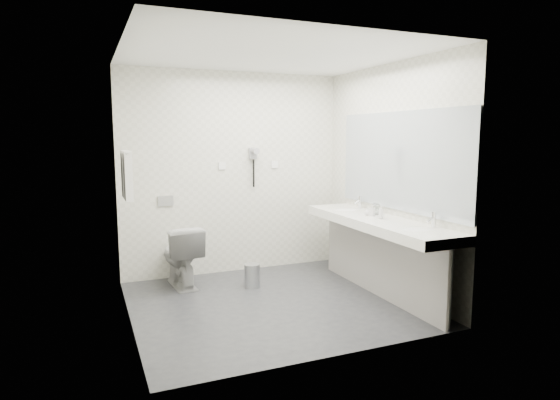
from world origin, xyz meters
name	(u,v)px	position (x,y,z in m)	size (l,w,h in m)	color
floor	(272,303)	(0.00, 0.00, 0.00)	(2.80, 2.80, 0.00)	#2E2F33
ceiling	(272,54)	(0.00, 0.00, 2.50)	(2.80, 2.80, 0.00)	white
wall_back	(234,173)	(0.00, 1.30, 1.25)	(2.80, 2.80, 0.00)	silver
wall_front	(336,198)	(0.00, -1.30, 1.25)	(2.80, 2.80, 0.00)	silver
wall_left	(125,189)	(-1.40, 0.00, 1.25)	(2.60, 2.60, 0.00)	silver
wall_right	(389,178)	(1.40, 0.00, 1.25)	(2.60, 2.60, 0.00)	silver
vanity_counter	(377,223)	(1.12, -0.20, 0.80)	(0.55, 2.20, 0.10)	white
vanity_panel	(378,261)	(1.15, -0.20, 0.38)	(0.03, 2.15, 0.75)	gray
vanity_post_near	(449,289)	(1.18, -1.24, 0.38)	(0.06, 0.06, 0.75)	silver
vanity_post_far	(333,241)	(1.18, 0.84, 0.38)	(0.06, 0.06, 0.75)	silver
mirror	(399,161)	(1.39, -0.20, 1.45)	(0.02, 2.20, 1.05)	#B2BCC6
basin_near	(417,230)	(1.12, -0.85, 0.83)	(0.40, 0.31, 0.05)	white
basin_far	(346,211)	(1.12, 0.45, 0.83)	(0.40, 0.31, 0.05)	white
faucet_near	(434,220)	(1.32, -0.85, 0.92)	(0.04, 0.04, 0.15)	silver
faucet_far	(360,202)	(1.32, 0.45, 0.92)	(0.04, 0.04, 0.15)	silver
soap_bottle_a	(372,211)	(1.14, -0.07, 0.91)	(0.05, 0.05, 0.12)	silver
soap_bottle_b	(368,211)	(1.12, -0.02, 0.89)	(0.07, 0.07, 0.09)	silver
soap_bottle_c	(381,212)	(1.13, -0.25, 0.92)	(0.05, 0.05, 0.14)	silver
glass_left	(377,210)	(1.25, -0.01, 0.90)	(0.06, 0.06, 0.11)	silver
glass_right	(376,208)	(1.29, 0.07, 0.91)	(0.06, 0.06, 0.11)	silver
toilet	(181,255)	(-0.75, 0.94, 0.36)	(0.40, 0.70, 0.71)	white
flush_plate	(166,201)	(-0.85, 1.29, 0.95)	(0.18, 0.02, 0.12)	#B2B5BA
pedal_bin	(252,276)	(-0.02, 0.57, 0.13)	(0.18, 0.18, 0.25)	#B2B5BA
bin_lid	(252,265)	(-0.02, 0.57, 0.26)	(0.18, 0.18, 0.01)	#B2B5BA
towel_rail	(125,153)	(-1.35, 0.55, 1.55)	(0.02, 0.02, 0.62)	silver
towel_near	(128,176)	(-1.34, 0.41, 1.33)	(0.07, 0.24, 0.48)	white
towel_far	(125,174)	(-1.34, 0.69, 1.33)	(0.07, 0.24, 0.48)	white
dryer_cradle	(253,153)	(0.25, 1.27, 1.50)	(0.10, 0.04, 0.14)	#98989D
dryer_barrel	(255,151)	(0.25, 1.20, 1.53)	(0.08, 0.08, 0.14)	#98989D
dryer_cord	(254,173)	(0.25, 1.26, 1.25)	(0.02, 0.02, 0.35)	black
switch_plate_a	(222,166)	(-0.15, 1.29, 1.35)	(0.09, 0.02, 0.09)	white
switch_plate_b	(275,165)	(0.55, 1.29, 1.35)	(0.09, 0.02, 0.09)	white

